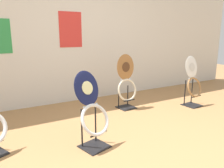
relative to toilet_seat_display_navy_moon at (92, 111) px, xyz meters
name	(u,v)px	position (x,y,z in m)	size (l,w,h in m)	color
ground_plane	(171,160)	(0.57, -0.64, -0.41)	(14.00, 14.00, 0.00)	#A37547
wall_back	(79,30)	(0.57, 1.78, 0.89)	(8.00, 0.07, 2.60)	silver
toilet_seat_display_navy_moon	(92,111)	(0.00, 0.00, 0.00)	(0.41, 0.39, 0.84)	black
toilet_seat_display_white_plain	(193,81)	(2.12, 0.47, 0.02)	(0.37, 0.30, 0.87)	black
toilet_seat_display_woodgrain	(126,83)	(1.05, 0.92, 0.01)	(0.39, 0.30, 0.91)	black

